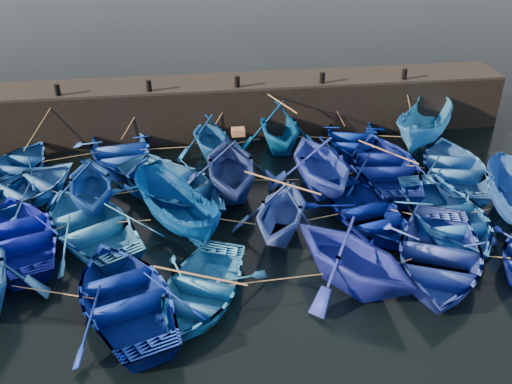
{
  "coord_description": "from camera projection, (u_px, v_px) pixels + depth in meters",
  "views": [
    {
      "loc": [
        -2.54,
        -15.41,
        11.63
      ],
      "look_at": [
        0.0,
        3.2,
        0.7
      ],
      "focal_mm": 40.0,
      "sensor_mm": 36.0,
      "label": 1
    }
  ],
  "objects": [
    {
      "name": "boat_7",
      "position": [
        91.0,
        183.0,
        21.53
      ],
      "size": [
        4.18,
        4.67,
        2.21
      ],
      "primitive_type": "imported",
      "rotation": [
        0.0,
        0.0,
        3.29
      ],
      "color": "navy",
      "rests_on": "ground"
    },
    {
      "name": "boat_11",
      "position": [
        386.0,
        165.0,
        23.85
      ],
      "size": [
        4.71,
        6.17,
        1.2
      ],
      "primitive_type": "imported",
      "rotation": [
        0.0,
        0.0,
        3.04
      ],
      "color": "navy",
      "rests_on": "ground"
    },
    {
      "name": "bollard_1",
      "position": [
        149.0,
        86.0,
        25.65
      ],
      "size": [
        0.24,
        0.24,
        0.5
      ],
      "primitive_type": "cylinder",
      "color": "black",
      "rests_on": "quay_top"
    },
    {
      "name": "boat_1",
      "position": [
        119.0,
        150.0,
        25.13
      ],
      "size": [
        4.86,
        6.15,
        1.15
      ],
      "primitive_type": "imported",
      "rotation": [
        0.0,
        0.0,
        0.17
      ],
      "color": "blue",
      "rests_on": "ground"
    },
    {
      "name": "boat_3",
      "position": [
        279.0,
        126.0,
        26.05
      ],
      "size": [
        3.82,
        4.4,
        2.28
      ],
      "primitive_type": "imported",
      "rotation": [
        0.0,
        0.0,
        -0.02
      ],
      "color": "#044D90",
      "rests_on": "ground"
    },
    {
      "name": "boat_5",
      "position": [
        425.0,
        127.0,
        26.31
      ],
      "size": [
        4.73,
        5.19,
        1.98
      ],
      "primitive_type": "imported",
      "rotation": [
        0.0,
        0.0,
        -0.68
      ],
      "color": "blue",
      "rests_on": "ground"
    },
    {
      "name": "boat_18",
      "position": [
        447.0,
        214.0,
        20.58
      ],
      "size": [
        4.21,
        5.72,
        1.15
      ],
      "primitive_type": "imported",
      "rotation": [
        0.0,
        0.0,
        0.04
      ],
      "color": "blue",
      "rests_on": "ground"
    },
    {
      "name": "boat_17",
      "position": [
        367.0,
        212.0,
        20.83
      ],
      "size": [
        4.62,
        5.64,
        1.02
      ],
      "primitive_type": "imported",
      "rotation": [
        0.0,
        0.0,
        0.25
      ],
      "color": "#001075",
      "rests_on": "ground"
    },
    {
      "name": "boat_15",
      "position": [
        175.0,
        210.0,
        20.24
      ],
      "size": [
        3.88,
        4.94,
        1.81
      ],
      "primitive_type": "imported",
      "rotation": [
        0.0,
        0.0,
        3.67
      ],
      "color": "navy",
      "rests_on": "ground"
    },
    {
      "name": "quay_wall",
      "position": [
        236.0,
        108.0,
        27.7
      ],
      "size": [
        26.0,
        2.5,
        2.5
      ],
      "primitive_type": "cube",
      "color": "black",
      "rests_on": "ground"
    },
    {
      "name": "ground",
      "position": [
        269.0,
        257.0,
        19.34
      ],
      "size": [
        120.0,
        120.0,
        0.0
      ],
      "primitive_type": "plane",
      "color": "black",
      "rests_on": "ground"
    },
    {
      "name": "boat_22",
      "position": [
        200.0,
        289.0,
        17.13
      ],
      "size": [
        4.94,
        5.64,
        0.97
      ],
      "primitive_type": "imported",
      "rotation": [
        0.0,
        0.0,
        -0.4
      ],
      "color": "blue",
      "rests_on": "ground"
    },
    {
      "name": "boat_8",
      "position": [
        175.0,
        186.0,
        22.33
      ],
      "size": [
        6.78,
        7.06,
        1.19
      ],
      "primitive_type": "imported",
      "rotation": [
        0.0,
        0.0,
        0.66
      ],
      "color": "#185897",
      "rests_on": "ground"
    },
    {
      "name": "boat_2",
      "position": [
        210.0,
        137.0,
        25.41
      ],
      "size": [
        3.78,
        4.21,
        1.97
      ],
      "primitive_type": "imported",
      "rotation": [
        0.0,
        0.0,
        0.16
      ],
      "color": "#104E9A",
      "rests_on": "ground"
    },
    {
      "name": "quay_top",
      "position": [
        235.0,
        82.0,
        27.04
      ],
      "size": [
        26.0,
        2.5,
        0.12
      ],
      "primitive_type": "cube",
      "color": "black",
      "rests_on": "quay_wall"
    },
    {
      "name": "bollard_4",
      "position": [
        405.0,
        74.0,
        27.05
      ],
      "size": [
        0.24,
        0.24,
        0.5
      ],
      "primitive_type": "cylinder",
      "color": "black",
      "rests_on": "quay_top"
    },
    {
      "name": "boat_13",
      "position": [
        20.0,
        235.0,
        19.5
      ],
      "size": [
        5.3,
        6.25,
        1.1
      ],
      "primitive_type": "imported",
      "rotation": [
        0.0,
        0.0,
        3.47
      ],
      "color": "#0610A4",
      "rests_on": "ground"
    },
    {
      "name": "boat_10",
      "position": [
        321.0,
        162.0,
        22.63
      ],
      "size": [
        4.67,
        5.26,
        2.55
      ],
      "primitive_type": "imported",
      "rotation": [
        0.0,
        0.0,
        3.25
      ],
      "color": "blue",
      "rests_on": "ground"
    },
    {
      "name": "boat_4",
      "position": [
        352.0,
        137.0,
        26.47
      ],
      "size": [
        4.63,
        5.7,
        1.04
      ],
      "primitive_type": "imported",
      "rotation": [
        0.0,
        0.0,
        -0.23
      ],
      "color": "#001983",
      "rests_on": "ground"
    },
    {
      "name": "bollard_3",
      "position": [
        322.0,
        78.0,
        26.58
      ],
      "size": [
        0.24,
        0.24,
        0.5
      ],
      "primitive_type": "cylinder",
      "color": "black",
      "rests_on": "quay_top"
    },
    {
      "name": "wooden_crate",
      "position": [
        238.0,
        132.0,
        21.7
      ],
      "size": [
        0.5,
        0.4,
        0.27
      ],
      "primitive_type": "cube",
      "color": "#986842",
      "rests_on": "boat_9"
    },
    {
      "name": "boat_9",
      "position": [
        231.0,
        165.0,
        22.38
      ],
      "size": [
        4.27,
        4.93,
        2.56
      ],
      "primitive_type": "imported",
      "rotation": [
        0.0,
        0.0,
        3.13
      ],
      "color": "navy",
      "rests_on": "ground"
    },
    {
      "name": "boat_12",
      "position": [
        455.0,
        168.0,
        23.72
      ],
      "size": [
        5.05,
        6.23,
        1.14
      ],
      "primitive_type": "imported",
      "rotation": [
        0.0,
        0.0,
        2.92
      ],
      "color": "#2159B1",
      "rests_on": "ground"
    },
    {
      "name": "boat_0",
      "position": [
        18.0,
        165.0,
        24.15
      ],
      "size": [
        4.37,
        5.21,
        0.93
      ],
      "primitive_type": "imported",
      "rotation": [
        0.0,
        0.0,
        2.84
      ],
      "color": "navy",
      "rests_on": "ground"
    },
    {
      "name": "bollard_0",
      "position": [
        57.0,
        90.0,
        25.18
      ],
      "size": [
        0.24,
        0.24,
        0.5
      ],
      "primitive_type": "cylinder",
      "color": "black",
      "rests_on": "quay_top"
    },
    {
      "name": "boat_14",
      "position": [
        91.0,
        224.0,
        20.07
      ],
      "size": [
        6.1,
        6.67,
        1.13
      ],
      "primitive_type": "imported",
      "rotation": [
        0.0,
        0.0,
        3.66
      ],
      "color": "blue",
      "rests_on": "ground"
    },
    {
      "name": "loose_oars",
      "position": [
        294.0,
        168.0,
        21.31
      ],
      "size": [
        10.37,
        12.32,
        1.36
      ],
      "color": "#99724C",
      "rests_on": "ground"
    },
    {
      "name": "mooring_ropes",
      "position": [
        239.0,
        166.0,
        23.17
      ],
      "size": [
        18.16,
        11.6,
        2.1
      ],
      "color": "tan",
      "rests_on": "ground"
    },
    {
      "name": "boat_16",
      "position": [
        281.0,
        210.0,
        19.92
      ],
      "size": [
        4.81,
        5.1,
        2.13
      ],
      "primitive_type": "imported",
      "rotation": [
        0.0,
        0.0,
        -0.4
      ],
      "color": "#2B4BA9",
      "rests_on": "ground"
    },
    {
      "name": "boat_23",
      "position": [
        353.0,
        255.0,
        17.43
      ],
      "size": [
        5.83,
        5.99,
        2.4
      ],
      "primitive_type": "imported",
      "rotation": [
        0.0,
        0.0,
        0.61
      ],
      "color": "#18269F",
      "rests_on": "ground"
    },
    {
      "name": "boat_21",
      "position": [
        126.0,
        295.0,
        16.75
      ],
      "size": [
        5.53,
        6.49,
        1.14
      ],
      "primitive_type": "imported",
      "rotation": [
        0.0,
        0.0,
        3.48
      ],
      "color": "navy",
      "rests_on": "ground"
    },
    {
      "name": "bollard_2",
      "position": [
        237.0,
        82.0,
        26.12
      ],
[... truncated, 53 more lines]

